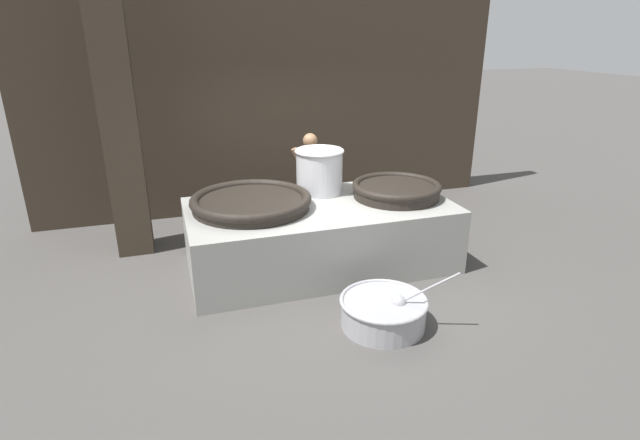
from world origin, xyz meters
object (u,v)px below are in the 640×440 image
at_px(cook, 310,180).
at_px(prep_bowl_vegetables, 384,311).
at_px(giant_wok_near, 251,202).
at_px(stock_pot, 319,170).
at_px(giant_wok_far, 396,189).

xyz_separation_m(cook, prep_bowl_vegetables, (-0.03, -2.82, -0.66)).
xyz_separation_m(giant_wok_near, cook, (1.09, 1.04, -0.10)).
bearing_deg(stock_pot, cook, 85.02).
distance_m(stock_pot, prep_bowl_vegetables, 2.38).
bearing_deg(cook, prep_bowl_vegetables, 94.23).
distance_m(giant_wok_far, cook, 1.47).
relative_size(giant_wok_far, prep_bowl_vegetables, 1.07).
distance_m(cook, prep_bowl_vegetables, 2.90).
relative_size(giant_wok_near, cook, 0.99).
bearing_deg(giant_wok_far, giant_wok_near, 175.91).
bearing_deg(cook, giant_wok_far, 131.33).
bearing_deg(cook, stock_pot, 89.85).
height_order(giant_wok_near, prep_bowl_vegetables, giant_wok_near).
distance_m(giant_wok_far, stock_pot, 1.09).
relative_size(giant_wok_near, prep_bowl_vegetables, 1.36).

